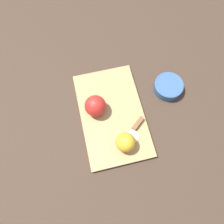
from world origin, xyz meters
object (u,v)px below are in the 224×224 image
Objects in this scene: apple_half_left at (95,106)px; apple_half_right at (126,142)px; knife at (137,125)px; bowl at (168,86)px.

apple_half_left is 1.15× the size of apple_half_right.
bowl reaches higher than knife.
bowl is (-0.06, 0.32, -0.04)m from apple_half_left.
bowl is at bearing -178.30° from apple_half_left.
apple_half_right is 0.10m from knife.
knife is 0.23m from bowl.
bowl is (-0.15, 0.17, -0.00)m from knife.
knife is (0.09, 0.15, -0.04)m from apple_half_left.
knife is at bearing 144.01° from apple_half_right.
apple_half_right is at bearing -45.66° from bowl.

